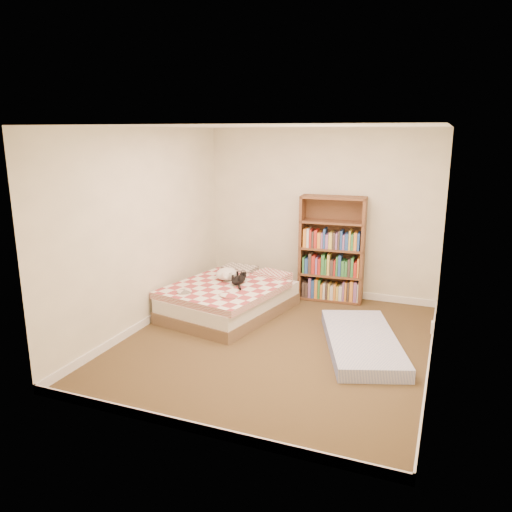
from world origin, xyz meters
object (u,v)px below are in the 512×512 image
at_px(floor_mattress, 362,342).
at_px(white_dog, 227,274).
at_px(black_cat, 240,279).
at_px(bookshelf, 332,263).
at_px(bed, 230,298).

height_order(floor_mattress, white_dog, white_dog).
relative_size(floor_mattress, black_cat, 3.08).
bearing_deg(floor_mattress, white_dog, 142.59).
height_order(bookshelf, floor_mattress, bookshelf).
height_order(bed, black_cat, black_cat).
xyz_separation_m(bed, black_cat, (0.12, 0.05, 0.27)).
height_order(bed, floor_mattress, bed).
relative_size(bookshelf, floor_mattress, 0.91).
bearing_deg(bookshelf, white_dog, -147.30).
xyz_separation_m(bed, bookshelf, (1.16, 1.07, 0.35)).
relative_size(bed, bookshelf, 1.28).
xyz_separation_m(bed, white_dog, (-0.11, 0.13, 0.29)).
bearing_deg(floor_mattress, black_cat, 142.96).
distance_m(bed, black_cat, 0.30).
bearing_deg(black_cat, bed, -163.23).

